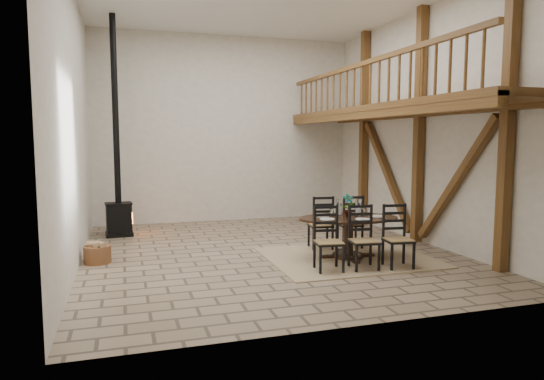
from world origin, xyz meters
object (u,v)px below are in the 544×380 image
object	(u,v)px
dining_table	(350,237)
wood_stove	(118,187)
log_stack	(97,253)
log_basket	(97,254)

from	to	relation	value
dining_table	wood_stove	xyz separation A→B (m)	(-4.12, 3.58, 0.72)
dining_table	wood_stove	size ratio (longest dim) A/B	0.45
dining_table	log_stack	distance (m)	4.71
log_stack	dining_table	bearing A→B (deg)	-16.98
dining_table	log_stack	size ratio (longest dim) A/B	5.62
dining_table	log_basket	bearing A→B (deg)	173.53
log_basket	wood_stove	bearing A→B (deg)	81.65
log_basket	log_stack	xyz separation A→B (m)	(-0.01, 0.26, -0.05)
log_basket	log_stack	size ratio (longest dim) A/B	1.19
dining_table	log_basket	distance (m)	4.63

